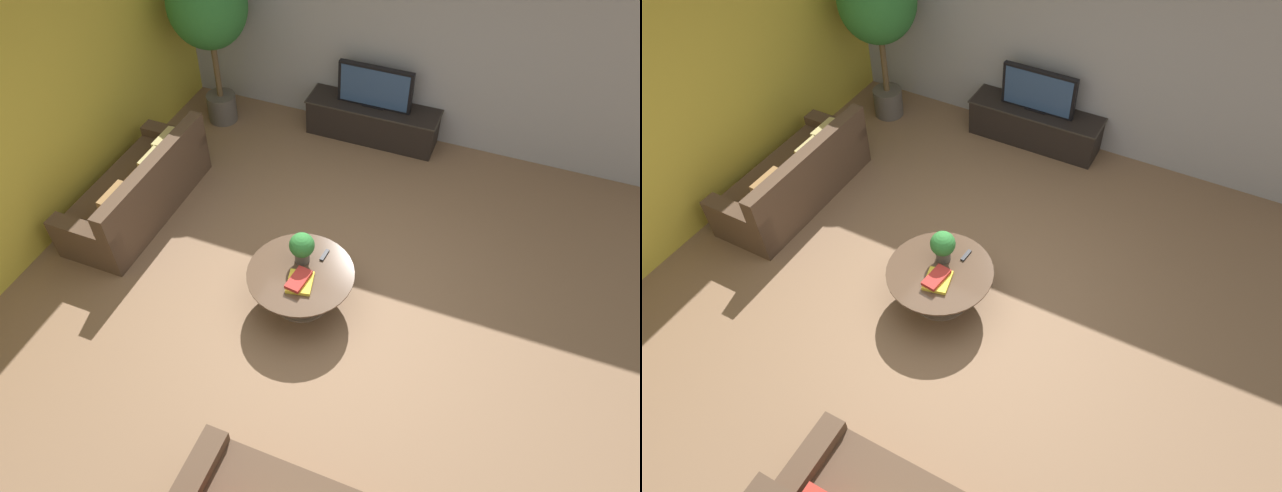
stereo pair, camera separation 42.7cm
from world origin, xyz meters
TOP-DOWN VIEW (x-y plane):
  - ground_plane at (0.00, 0.00)m, footprint 24.00×24.00m
  - back_wall_stone at (0.00, 3.26)m, footprint 7.40×0.12m
  - side_wall_left at (-3.26, 0.20)m, footprint 0.12×7.40m
  - media_console at (-0.36, 2.94)m, footprint 1.81×0.50m
  - television at (-0.36, 2.94)m, footprint 1.00×0.13m
  - coffee_table at (-0.17, -0.05)m, footprint 1.10×1.10m
  - couch_by_wall at (-2.50, 0.52)m, footprint 0.84×2.04m
  - potted_palm_tall at (-2.49, 2.57)m, footprint 1.02×1.02m
  - potted_plant_tabletop at (-0.21, 0.11)m, footprint 0.26×0.26m
  - book_stack at (-0.12, -0.18)m, footprint 0.30×0.33m
  - remote_black at (-0.02, 0.25)m, footprint 0.05×0.16m

SIDE VIEW (x-z plane):
  - ground_plane at x=0.00m, z-range 0.00..0.00m
  - media_console at x=-0.36m, z-range 0.01..0.52m
  - couch_by_wall at x=-2.50m, z-range -0.13..0.71m
  - coffee_table at x=-0.17m, z-range 0.09..0.54m
  - remote_black at x=-0.02m, z-range 0.45..0.47m
  - book_stack at x=-0.12m, z-range 0.45..0.53m
  - potted_plant_tabletop at x=-0.21m, z-range 0.48..0.84m
  - television at x=-0.36m, z-range 0.51..1.08m
  - back_wall_stone at x=0.00m, z-range 0.00..3.00m
  - side_wall_left at x=-3.26m, z-range 0.00..3.00m
  - potted_palm_tall at x=-2.49m, z-range 0.48..2.71m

